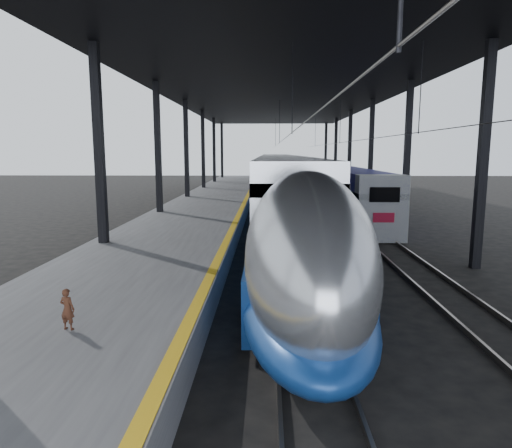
{
  "coord_description": "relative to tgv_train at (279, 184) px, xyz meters",
  "views": [
    {
      "loc": [
        1.04,
        -13.54,
        4.73
      ],
      "look_at": [
        0.6,
        3.74,
        2.0
      ],
      "focal_mm": 32.0,
      "sensor_mm": 36.0,
      "label": 1
    }
  ],
  "objects": [
    {
      "name": "platform",
      "position": [
        -5.5,
        -4.7,
        -1.58
      ],
      "size": [
        6.0,
        80.0,
        1.0
      ],
      "primitive_type": "cube",
      "color": "#4C4C4F",
      "rests_on": "ground"
    },
    {
      "name": "tgv_train",
      "position": [
        0.0,
        0.0,
        0.0
      ],
      "size": [
        3.11,
        65.2,
        4.46
      ],
      "color": "#B3B6BB",
      "rests_on": "ground"
    },
    {
      "name": "canopy",
      "position": [
        -0.1,
        -4.7,
        7.03
      ],
      "size": [
        18.0,
        75.0,
        9.47
      ],
      "color": "black",
      "rests_on": "ground"
    },
    {
      "name": "yellow_strip",
      "position": [
        -2.7,
        -4.7,
        -1.08
      ],
      "size": [
        0.3,
        80.0,
        0.01
      ],
      "primitive_type": "cube",
      "color": "gold",
      "rests_on": "platform"
    },
    {
      "name": "second_train",
      "position": [
        5.0,
        12.38,
        -0.28
      ],
      "size": [
        2.59,
        56.05,
        3.56
      ],
      "color": "navy",
      "rests_on": "ground"
    },
    {
      "name": "child",
      "position": [
        -5.19,
        -29.11,
        -0.63
      ],
      "size": [
        0.37,
        0.28,
        0.9
      ],
      "primitive_type": "imported",
      "rotation": [
        0.0,
        0.0,
        2.92
      ],
      "color": "#462517",
      "rests_on": "platform"
    },
    {
      "name": "ground",
      "position": [
        -2.0,
        -24.7,
        -2.08
      ],
      "size": [
        160.0,
        160.0,
        0.0
      ],
      "primitive_type": "plane",
      "color": "black",
      "rests_on": "ground"
    },
    {
      "name": "rails",
      "position": [
        2.5,
        -4.7,
        -2.0
      ],
      "size": [
        6.52,
        80.0,
        0.16
      ],
      "color": "slate",
      "rests_on": "ground"
    }
  ]
}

